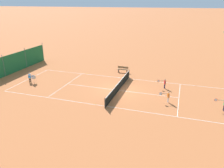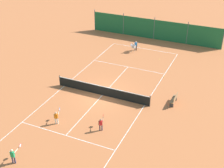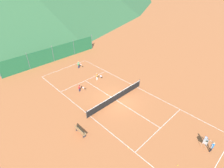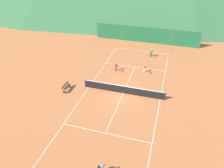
{
  "view_description": "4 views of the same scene",
  "coord_description": "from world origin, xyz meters",
  "views": [
    {
      "loc": [
        21.41,
        6.17,
        9.3
      ],
      "look_at": [
        1.92,
        -0.17,
        1.43
      ],
      "focal_mm": 35.0,
      "sensor_mm": 36.0,
      "label": 1
    },
    {
      "loc": [
        -10.81,
        21.94,
        15.03
      ],
      "look_at": [
        -0.6,
        -0.84,
        0.88
      ],
      "focal_mm": 50.0,
      "sensor_mm": 36.0,
      "label": 2
    },
    {
      "loc": [
        -12.29,
        -11.91,
        13.59
      ],
      "look_at": [
        1.55,
        2.35,
        0.61
      ],
      "focal_mm": 28.0,
      "sensor_mm": 36.0,
      "label": 3
    },
    {
      "loc": [
        4.48,
        -19.48,
        14.08
      ],
      "look_at": [
        -1.32,
        0.05,
        0.94
      ],
      "focal_mm": 35.0,
      "sensor_mm": 36.0,
      "label": 4
    }
  ],
  "objects": [
    {
      "name": "courtside_bench",
      "position": [
        -6.34,
        -1.3,
        0.45
      ],
      "size": [
        0.36,
        1.5,
        0.84
      ],
      "color": "olive",
      "rests_on": "ground"
    },
    {
      "name": "windscreen_fence_near",
      "position": [
        -0.0,
        -15.5,
        1.31
      ],
      "size": [
        17.28,
        0.08,
        2.9
      ],
      "color": "#1E6038",
      "rests_on": "ground"
    },
    {
      "name": "ground_plane",
      "position": [
        0.0,
        0.0,
        0.0
      ],
      "size": [
        600.0,
        600.0,
        0.0
      ],
      "primitive_type": "plane",
      "color": "#BC6638"
    },
    {
      "name": "court_line_markings",
      "position": [
        0.0,
        0.0,
        0.0
      ],
      "size": [
        8.25,
        23.85,
        0.01
      ],
      "color": "white",
      "rests_on": "ground"
    },
    {
      "name": "player_far_service",
      "position": [
        1.65,
        10.28,
        0.69
      ],
      "size": [
        0.4,
        1.02,
        1.18
      ],
      "color": "#23284C",
      "rests_on": "ground"
    },
    {
      "name": "ball_hopper",
      "position": [
        0.89,
        -10.41,
        0.65
      ],
      "size": [
        0.36,
        0.36,
        0.89
      ],
      "color": "#B7B7BC",
      "rests_on": "ground"
    },
    {
      "name": "tennis_ball_by_net_right",
      "position": [
        -4.18,
        -5.71,
        0.03
      ],
      "size": [
        0.07,
        0.07,
        0.07
      ],
      "primitive_type": "sphere",
      "color": "#CCE033",
      "rests_on": "ground"
    },
    {
      "name": "player_near_service",
      "position": [
        1.45,
        5.34,
        0.65
      ],
      "size": [
        0.37,
        0.98,
        1.11
      ],
      "color": "white",
      "rests_on": "ground"
    },
    {
      "name": "tennis_ball_by_net_left",
      "position": [
        4.05,
        -1.16,
        0.03
      ],
      "size": [
        0.07,
        0.07,
        0.07
      ],
      "primitive_type": "sphere",
      "color": "#CCE033",
      "rests_on": "ground"
    },
    {
      "name": "player_far_baseline",
      "position": [
        -2.15,
        4.68,
        0.64
      ],
      "size": [
        0.38,
        0.97,
        1.09
      ],
      "color": "#23284C",
      "rests_on": "ground"
    },
    {
      "name": "tennis_ball_service_box",
      "position": [
        -2.52,
        -9.68,
        0.03
      ],
      "size": [
        0.07,
        0.07,
        0.07
      ],
      "primitive_type": "sphere",
      "color": "#CCE033",
      "rests_on": "ground"
    },
    {
      "name": "tennis_net",
      "position": [
        0.0,
        0.0,
        0.5
      ],
      "size": [
        9.18,
        0.08,
        1.06
      ],
      "color": "#2D2D2D",
      "rests_on": "ground"
    },
    {
      "name": "player_near_baseline",
      "position": [
        0.84,
        -10.96,
        0.69
      ],
      "size": [
        0.55,
        0.96,
        1.19
      ],
      "color": "black",
      "rests_on": "ground"
    }
  ]
}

